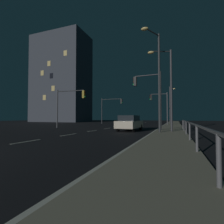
# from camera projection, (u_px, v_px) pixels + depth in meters

# --- Properties ---
(ground_plane) EXTENTS (112.00, 112.00, 0.00)m
(ground_plane) POSITION_uv_depth(u_px,v_px,m) (109.00, 128.00, 21.15)
(ground_plane) COLOR black
(ground_plane) RESTS_ON ground
(sidewalk_right) EXTENTS (2.61, 77.00, 0.14)m
(sidewalk_right) POSITION_uv_depth(u_px,v_px,m) (171.00, 129.00, 18.52)
(sidewalk_right) COLOR gray
(sidewalk_right) RESTS_ON ground
(lane_markings_center) EXTENTS (0.14, 50.00, 0.01)m
(lane_markings_center) POSITION_uv_depth(u_px,v_px,m) (118.00, 127.00, 24.42)
(lane_markings_center) COLOR silver
(lane_markings_center) RESTS_ON ground
(lane_edge_line) EXTENTS (0.14, 53.00, 0.01)m
(lane_edge_line) POSITION_uv_depth(u_px,v_px,m) (161.00, 127.00, 23.74)
(lane_edge_line) COLOR silver
(lane_edge_line) RESTS_ON ground
(car) EXTENTS (1.96, 4.46, 1.57)m
(car) POSITION_uv_depth(u_px,v_px,m) (130.00, 123.00, 17.25)
(car) COLOR beige
(car) RESTS_ON ground
(traffic_light_far_left) EXTENTS (2.88, 0.56, 5.36)m
(traffic_light_far_left) POSITION_uv_depth(u_px,v_px,m) (160.00, 102.00, 27.88)
(traffic_light_far_left) COLOR #4C4C51
(traffic_light_far_left) RESTS_ON sidewalk_right
(traffic_light_mid_right) EXTENTS (4.67, 0.34, 5.39)m
(traffic_light_mid_right) POSITION_uv_depth(u_px,v_px,m) (111.00, 105.00, 34.78)
(traffic_light_mid_right) COLOR #38383D
(traffic_light_mid_right) RESTS_ON ground
(traffic_light_overhead_east) EXTENTS (2.90, 0.36, 5.78)m
(traffic_light_overhead_east) POSITION_uv_depth(u_px,v_px,m) (149.00, 90.00, 17.03)
(traffic_light_overhead_east) COLOR #2D3033
(traffic_light_overhead_east) RESTS_ON sidewalk_right
(traffic_light_mid_left) EXTENTS (4.15, 0.49, 5.02)m
(traffic_light_mid_left) POSITION_uv_depth(u_px,v_px,m) (70.00, 100.00, 21.55)
(traffic_light_mid_left) COLOR #4C4C51
(traffic_light_mid_left) RESTS_ON ground
(street_lamp_corner) EXTENTS (2.03, 0.92, 7.27)m
(street_lamp_corner) POSITION_uv_depth(u_px,v_px,m) (167.00, 82.00, 14.88)
(street_lamp_corner) COLOR #38383D
(street_lamp_corner) RESTS_ON sidewalk_right
(street_lamp_far_end) EXTENTS (1.27, 1.98, 8.27)m
(street_lamp_far_end) POSITION_uv_depth(u_px,v_px,m) (157.00, 73.00, 13.83)
(street_lamp_far_end) COLOR #2D3033
(street_lamp_far_end) RESTS_ON sidewalk_right
(street_lamp_mid_block) EXTENTS (1.18, 1.63, 7.43)m
(street_lamp_mid_block) POSITION_uv_depth(u_px,v_px,m) (171.00, 101.00, 33.88)
(street_lamp_mid_block) COLOR #38383D
(street_lamp_mid_block) RESTS_ON sidewalk_right
(barrier_fence) EXTENTS (0.09, 19.78, 0.98)m
(barrier_fence) POSITION_uv_depth(u_px,v_px,m) (190.00, 126.00, 9.11)
(barrier_fence) COLOR #59595E
(barrier_fence) RESTS_ON sidewalk_right
(building_distant) EXTENTS (16.94, 9.75, 26.77)m
(building_distant) POSITION_uv_depth(u_px,v_px,m) (61.00, 79.00, 52.75)
(building_distant) COLOR #3D424C
(building_distant) RESTS_ON ground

